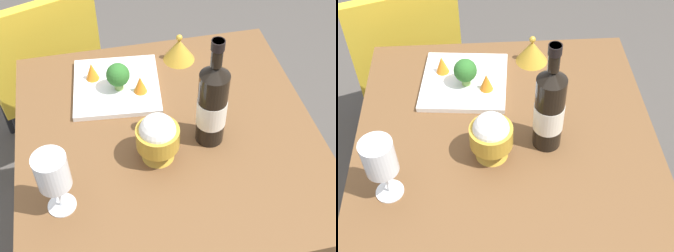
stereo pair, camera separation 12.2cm
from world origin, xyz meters
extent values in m
cube|color=brown|center=(0.00, 0.00, 0.72)|extent=(0.81, 0.81, 0.04)
cylinder|color=brown|center=(-0.35, 0.35, 0.35)|extent=(0.05, 0.05, 0.70)
cylinder|color=brown|center=(0.35, 0.35, 0.35)|extent=(0.05, 0.05, 0.70)
cube|color=gold|center=(-0.39, 0.71, 0.44)|extent=(0.51, 0.51, 0.02)
cube|color=gold|center=(-0.33, 0.54, 0.65)|extent=(0.39, 0.17, 0.40)
cylinder|color=black|center=(-0.60, 0.82, 0.21)|extent=(0.03, 0.03, 0.43)
cylinder|color=black|center=(-0.28, 0.93, 0.21)|extent=(0.03, 0.03, 0.43)
cylinder|color=black|center=(-0.49, 0.50, 0.21)|extent=(0.03, 0.03, 0.43)
cylinder|color=black|center=(-0.17, 0.61, 0.21)|extent=(0.03, 0.03, 0.43)
cylinder|color=black|center=(0.10, -0.04, 0.85)|extent=(0.08, 0.08, 0.22)
cone|color=black|center=(0.10, -0.04, 0.98)|extent=(0.08, 0.08, 0.03)
cylinder|color=black|center=(0.10, -0.04, 1.03)|extent=(0.03, 0.03, 0.07)
cylinder|color=black|center=(0.10, -0.04, 1.05)|extent=(0.03, 0.03, 0.02)
cylinder|color=silver|center=(0.10, -0.04, 0.84)|extent=(0.08, 0.08, 0.08)
cylinder|color=white|center=(-0.29, -0.17, 0.74)|extent=(0.07, 0.07, 0.00)
cylinder|color=white|center=(-0.29, -0.17, 0.79)|extent=(0.01, 0.01, 0.08)
cylinder|color=white|center=(-0.29, -0.17, 0.88)|extent=(0.08, 0.08, 0.09)
cone|color=gold|center=(-0.04, -0.07, 0.77)|extent=(0.08, 0.08, 0.04)
cylinder|color=gold|center=(-0.04, -0.07, 0.82)|extent=(0.11, 0.11, 0.05)
sphere|color=white|center=(-0.04, -0.07, 0.84)|extent=(0.09, 0.09, 0.09)
cone|color=gold|center=(0.10, 0.30, 0.78)|extent=(0.10, 0.10, 0.07)
sphere|color=gold|center=(0.10, 0.30, 0.83)|extent=(0.02, 0.02, 0.02)
cube|color=white|center=(-0.11, 0.21, 0.75)|extent=(0.27, 0.27, 0.02)
cylinder|color=#729E4C|center=(-0.11, 0.19, 0.77)|extent=(0.03, 0.03, 0.03)
sphere|color=#2D6B28|center=(-0.11, 0.19, 0.81)|extent=(0.07, 0.07, 0.07)
cone|color=orange|center=(-0.18, 0.25, 0.79)|extent=(0.04, 0.04, 0.06)
cone|color=orange|center=(-0.05, 0.16, 0.79)|extent=(0.04, 0.04, 0.05)
camera|label=1|loc=(-0.17, -0.81, 1.67)|focal=49.06mm
camera|label=2|loc=(-0.05, -0.82, 1.67)|focal=49.06mm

